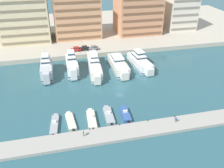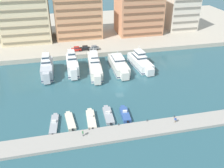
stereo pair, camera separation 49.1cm
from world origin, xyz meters
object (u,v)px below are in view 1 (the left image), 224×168
yacht_ivory_mid_left (94,65)px  motorboat_blue_center (125,114)px  yacht_white_left (72,65)px  motorboat_grey_far_left (55,125)px  car_black_left (84,48)px  pedestrian_mid_deck (176,119)px  yacht_white_center (140,61)px  motorboat_cream_mid_left (91,119)px  car_grey_mid_left (94,48)px  car_red_far_left (76,49)px  yacht_silver_far_left (47,68)px  pedestrian_near_edge (83,133)px  motorboat_grey_center_left (109,115)px  yacht_ivory_center_left (118,65)px  motorboat_cream_left (71,121)px

yacht_ivory_mid_left → motorboat_blue_center: 28.74m
yacht_white_left → motorboat_grey_far_left: size_ratio=1.72×
yacht_ivory_mid_left → car_black_left: (-1.41, 16.05, 0.51)m
yacht_white_left → pedestrian_mid_deck: (22.42, -35.96, -1.09)m
yacht_white_center → motorboat_cream_mid_left: bearing=-128.5°
yacht_white_center → car_black_left: 24.56m
car_black_left → yacht_white_center: bearing=-41.3°
yacht_ivory_mid_left → car_grey_mid_left: yacht_ivory_mid_left is taller
yacht_ivory_mid_left → motorboat_grey_far_left: (-14.96, -28.58, -1.82)m
car_black_left → car_red_far_left: bearing=-176.7°
yacht_silver_far_left → motorboat_blue_center: (19.92, -28.71, -2.20)m
yacht_silver_far_left → pedestrian_near_edge: (8.01, -35.08, -0.97)m
yacht_white_center → car_red_far_left: (-21.90, 16.01, 0.72)m
yacht_white_left → yacht_white_center: (24.78, -1.24, -0.72)m
motorboat_grey_center_left → pedestrian_near_edge: bearing=-136.8°
yacht_silver_far_left → motorboat_grey_center_left: (15.52, -28.03, -2.28)m
yacht_ivory_center_left → car_grey_mid_left: yacht_ivory_center_left is taller
motorboat_grey_far_left → motorboat_cream_mid_left: (9.30, -0.09, 0.09)m
yacht_white_center → motorboat_cream_mid_left: size_ratio=2.04×
yacht_silver_far_left → pedestrian_mid_deck: 46.94m
motorboat_grey_center_left → car_red_far_left: car_red_far_left is taller
yacht_ivory_center_left → pedestrian_near_edge: yacht_ivory_center_left is taller
yacht_silver_far_left → yacht_ivory_center_left: (25.09, -1.10, -0.87)m
yacht_silver_far_left → car_red_far_left: bearing=53.4°
yacht_ivory_center_left → car_red_far_left: (-13.50, 16.72, 0.92)m
car_red_far_left → yacht_ivory_center_left: bearing=-51.1°
yacht_silver_far_left → motorboat_cream_left: bearing=-78.9°
yacht_silver_far_left → pedestrian_mid_deck: yacht_silver_far_left is taller
car_grey_mid_left → pedestrian_mid_deck: car_grey_mid_left is taller
yacht_white_left → yacht_ivory_mid_left: (7.76, -1.07, -0.51)m
yacht_white_center → motorboat_cream_left: (-27.96, -27.91, -1.66)m
yacht_white_center → pedestrian_mid_deck: 34.81m
yacht_ivory_center_left → motorboat_cream_left: 33.54m
car_black_left → car_grey_mid_left: same height
motorboat_grey_far_left → pedestrian_mid_deck: (29.61, -6.32, 1.24)m
car_red_far_left → yacht_white_center: bearing=-36.2°
car_red_far_left → pedestrian_near_edge: (-3.58, -50.70, -1.02)m
car_grey_mid_left → motorboat_blue_center: bearing=-88.5°
motorboat_cream_mid_left → pedestrian_mid_deck: size_ratio=5.61×
yacht_ivory_center_left → car_black_left: 19.69m
motorboat_grey_far_left → motorboat_blue_center: bearing=0.3°
yacht_white_left → yacht_white_center: size_ratio=0.84×
pedestrian_near_edge → yacht_white_left: bearing=88.9°
motorboat_blue_center → car_red_far_left: (-8.33, 44.33, 2.25)m
yacht_silver_far_left → car_grey_mid_left: size_ratio=3.56×
yacht_ivory_mid_left → pedestrian_mid_deck: yacht_ivory_mid_left is taller
yacht_ivory_center_left → car_black_left: size_ratio=4.39×
yacht_white_left → motorboat_cream_left: size_ratio=1.86×
yacht_silver_far_left → motorboat_cream_mid_left: yacht_silver_far_left is taller
yacht_white_center → car_grey_mid_left: bearing=133.1°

